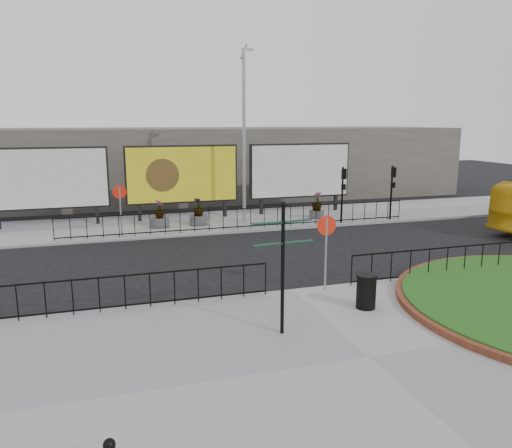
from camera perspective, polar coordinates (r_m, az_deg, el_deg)
name	(u,v)px	position (r m, az deg, el deg)	size (l,w,h in m)	color
ground	(292,293)	(16.55, 4.09, -7.82)	(90.00, 90.00, 0.00)	black
pavement_near	(369,359)	(12.37, 12.75, -14.83)	(30.00, 10.00, 0.12)	gray
pavement_far	(213,221)	(27.68, -4.89, 0.29)	(44.00, 6.00, 0.12)	gray
railing_near_left	(99,295)	(15.04, -17.48, -7.70)	(10.00, 0.10, 1.10)	black
railing_near_right	(465,259)	(19.36, 22.76, -3.75)	(9.00, 0.10, 1.10)	black
railing_far	(244,219)	(25.22, -1.38, 0.62)	(18.00, 0.10, 1.10)	black
speed_sign_far	(120,199)	(24.21, -15.28, 2.73)	(0.64, 0.07, 2.47)	gray
speed_sign_near	(326,236)	(16.05, 8.03, -1.41)	(0.64, 0.07, 2.47)	gray
billboard_left	(46,179)	(27.80, -22.87, 4.76)	(6.20, 0.31, 4.10)	black
billboard_mid	(182,175)	(27.97, -8.42, 5.59)	(6.20, 0.31, 4.10)	black
billboard_right	(300,171)	(29.83, 5.06, 6.05)	(6.20, 0.31, 4.10)	black
lamp_post	(244,134)	(26.53, -1.37, 10.21)	(0.74, 0.18, 9.23)	gray
signal_pole_a	(343,186)	(27.02, 9.91, 4.26)	(0.22, 0.26, 3.00)	black
signal_pole_b	(392,184)	(28.50, 15.32, 4.40)	(0.22, 0.26, 3.00)	black
building_backdrop	(184,163)	(37.09, -8.27, 6.93)	(40.00, 10.00, 5.00)	#5F5A53
fingerpost_sign	(283,255)	(12.59, 3.08, -3.58)	(1.63, 0.38, 3.47)	black
litter_bin	(366,291)	(15.08, 12.48, -7.50)	(0.62, 0.62, 1.02)	black
planter_a	(160,218)	(26.13, -10.95, 0.68)	(0.95, 0.95, 1.41)	#4C4C4F
planter_b	(199,215)	(26.41, -6.58, 1.01)	(0.95, 0.95, 1.47)	#4C4C4F
planter_c	(317,207)	(28.32, 6.95, 1.92)	(0.84, 0.84, 1.49)	#4C4C4F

